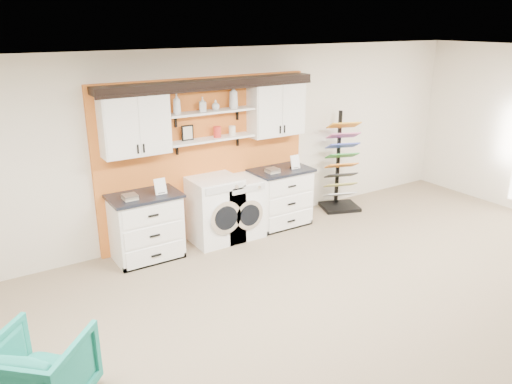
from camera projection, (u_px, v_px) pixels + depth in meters
floor at (404, 375)px, 4.70m from camera, size 10.00×10.00×0.00m
ceiling at (439, 71)px, 3.79m from camera, size 10.00×10.00×0.00m
wall_back at (205, 145)px, 7.43m from camera, size 10.00×0.00×10.00m
accent_panel at (207, 159)px, 7.47m from camera, size 3.40×0.07×2.40m
upper_cabinet_left at (134, 124)px, 6.54m from camera, size 0.90×0.35×0.84m
upper_cabinet_right at (276, 108)px, 7.69m from camera, size 0.90×0.35×0.84m
shelf_lower at (211, 139)px, 7.23m from camera, size 1.32×0.28×0.03m
shelf_upper at (210, 112)px, 7.10m from camera, size 1.32×0.28×0.03m
crown_molding at (209, 83)px, 6.98m from camera, size 3.30×0.41×0.13m
picture_frame at (188, 133)px, 7.05m from camera, size 0.18×0.02×0.22m
canister_red at (217, 132)px, 7.25m from camera, size 0.11×0.11×0.16m
canister_cream at (232, 131)px, 7.38m from camera, size 0.10×0.10×0.14m
base_cabinet_left at (146, 227)px, 6.88m from camera, size 0.96×0.66×0.94m
base_cabinet_right at (280, 197)px, 8.02m from camera, size 0.96×0.66×0.94m
washer at (215, 210)px, 7.41m from camera, size 0.71×0.71×0.99m
dryer at (238, 207)px, 7.62m from camera, size 0.65×0.71×0.91m
sample_rack at (340, 179)px, 8.70m from camera, size 0.76×0.70×1.71m
armchair at (40, 372)px, 4.22m from camera, size 1.07×1.07×0.70m
soap_bottle_a at (177, 104)px, 6.79m from camera, size 0.15×0.15×0.28m
soap_bottle_b at (203, 104)px, 7.00m from camera, size 0.12×0.12×0.20m
soap_bottle_c at (216, 105)px, 7.11m from camera, size 0.14×0.14×0.14m
soap_bottle_d at (233, 97)px, 7.23m from camera, size 0.18×0.18×0.34m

